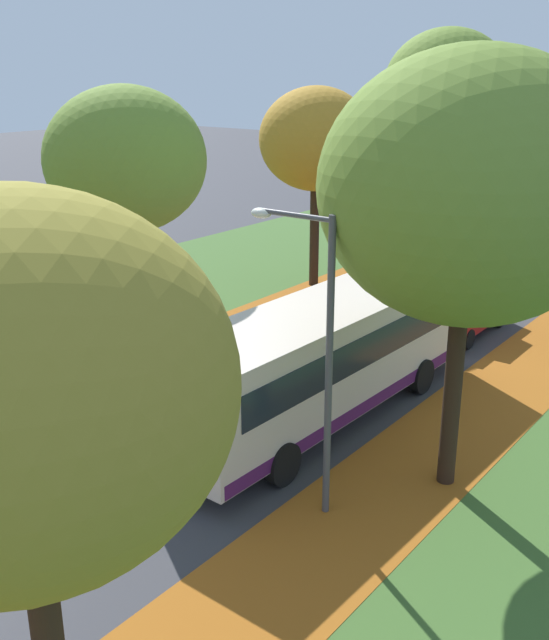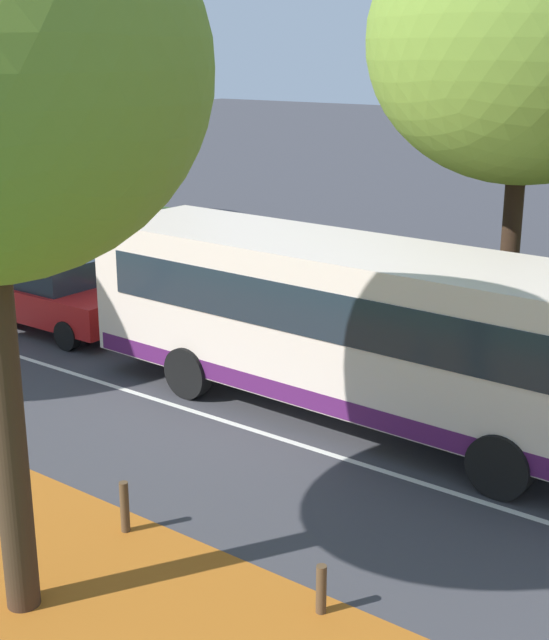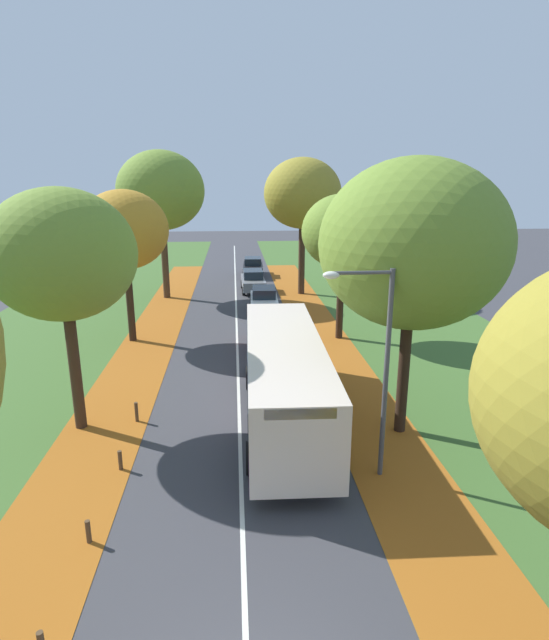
# 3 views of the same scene
# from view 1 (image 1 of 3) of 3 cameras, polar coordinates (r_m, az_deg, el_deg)

# --- Properties ---
(grass_verge_left) EXTENTS (12.00, 90.00, 0.01)m
(grass_verge_left) POSITION_cam_1_polar(r_m,az_deg,el_deg) (32.47, -2.75, 3.66)
(grass_verge_left) COLOR #3D6028
(grass_verge_left) RESTS_ON ground
(leaf_litter_left) EXTENTS (2.80, 60.00, 0.00)m
(leaf_litter_left) POSITION_cam_1_polar(r_m,az_deg,el_deg) (25.26, -3.53, -0.81)
(leaf_litter_left) COLOR #9E5619
(leaf_litter_left) RESTS_ON grass_verge_left
(leaf_litter_right) EXTENTS (2.80, 60.00, 0.00)m
(leaf_litter_right) POSITION_cam_1_polar(r_m,az_deg,el_deg) (20.84, 16.11, -5.95)
(leaf_litter_right) COLOR #9E5619
(leaf_litter_right) RESTS_ON grass_verge_right
(road_centre_line) EXTENTS (0.12, 80.00, 0.01)m
(road_centre_line) POSITION_cam_1_polar(r_m,az_deg,el_deg) (27.68, 11.99, 0.56)
(road_centre_line) COLOR silver
(road_centre_line) RESTS_ON ground
(tree_left_near) EXTENTS (4.62, 4.62, 8.02)m
(tree_left_near) POSITION_cam_1_polar(r_m,az_deg,el_deg) (22.16, -11.27, 11.82)
(tree_left_near) COLOR #382619
(tree_left_near) RESTS_ON ground
(tree_left_mid) EXTENTS (4.39, 4.39, 7.79)m
(tree_left_mid) POSITION_cam_1_polar(r_m,az_deg,el_deg) (29.52, 3.18, 13.55)
(tree_left_mid) COLOR black
(tree_left_mid) RESTS_ON ground
(tree_left_far) EXTENTS (5.98, 5.98, 10.22)m
(tree_left_far) POSITION_cam_1_polar(r_m,az_deg,el_deg) (37.95, 12.98, 16.88)
(tree_left_far) COLOR #422D1E
(tree_left_far) RESTS_ON ground
(tree_right_nearest) EXTENTS (4.34, 4.34, 7.49)m
(tree_right_nearest) POSITION_cam_1_polar(r_m,az_deg,el_deg) (7.66, -18.98, -4.98)
(tree_right_nearest) COLOR black
(tree_right_nearest) RESTS_ON ground
(tree_right_near) EXTENTS (5.80, 5.80, 8.90)m
(tree_right_near) POSITION_cam_1_polar(r_m,az_deg,el_deg) (14.75, 14.64, 9.66)
(tree_right_near) COLOR black
(tree_right_near) RESTS_ON ground
(bollard_third) EXTENTS (0.12, 0.12, 0.59)m
(bollard_third) POSITION_cam_1_polar(r_m,az_deg,el_deg) (18.91, -19.82, -8.03)
(bollard_third) COLOR #4C3823
(bollard_third) RESTS_ON ground
(bollard_fourth) EXTENTS (0.12, 0.12, 0.61)m
(bollard_fourth) POSITION_cam_1_polar(r_m,az_deg,el_deg) (20.43, -12.56, -5.24)
(bollard_fourth) COLOR #4C3823
(bollard_fourth) RESTS_ON ground
(bollard_fifth) EXTENTS (0.12, 0.12, 0.72)m
(bollard_fifth) POSITION_cam_1_polar(r_m,az_deg,el_deg) (22.37, -6.76, -2.60)
(bollard_fifth) COLOR #4C3823
(bollard_fifth) RESTS_ON ground
(streetlamp_right) EXTENTS (1.89, 0.28, 6.00)m
(streetlamp_right) POSITION_cam_1_polar(r_m,az_deg,el_deg) (14.02, 3.11, -0.96)
(streetlamp_right) COLOR #47474C
(streetlamp_right) RESTS_ON ground
(bus) EXTENTS (2.86, 10.46, 2.98)m
(bus) POSITION_cam_1_polar(r_m,az_deg,el_deg) (18.58, 3.88, -2.61)
(bus) COLOR beige
(bus) RESTS_ON ground
(car_red_lead) EXTENTS (1.80, 4.21, 1.62)m
(car_red_lead) POSITION_cam_1_polar(r_m,az_deg,el_deg) (25.62, 14.18, 0.82)
(car_red_lead) COLOR #B21919
(car_red_lead) RESTS_ON ground
(car_white_following) EXTENTS (1.89, 4.26, 1.62)m
(car_white_following) POSITION_cam_1_polar(r_m,az_deg,el_deg) (31.85, 19.40, 3.81)
(car_white_following) COLOR silver
(car_white_following) RESTS_ON ground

